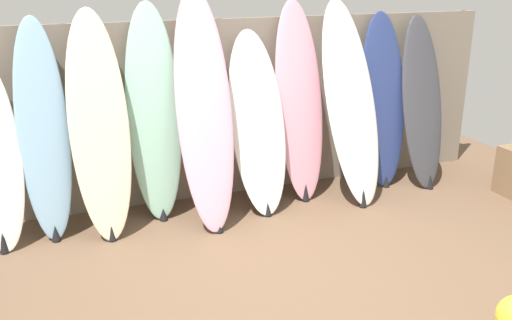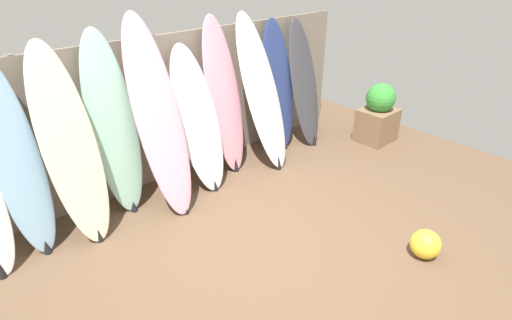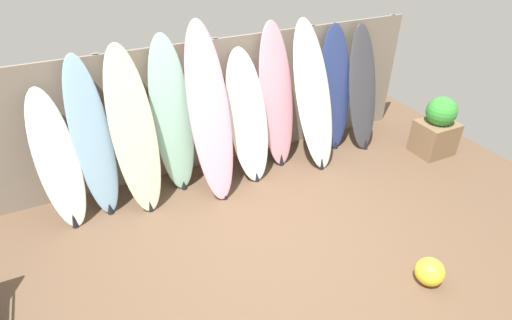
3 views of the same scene
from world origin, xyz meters
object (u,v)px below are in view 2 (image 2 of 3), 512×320
surfboard_navy_8 (278,87)px  beach_ball (425,244)px  surfboard_pink_4 (158,117)px  surfboard_white_7 (262,93)px  surfboard_cream_2 (70,147)px  surfboard_white_5 (198,120)px  surfboard_pink_6 (224,98)px  planter_box (378,115)px  surfboard_charcoal_9 (304,84)px  surfboard_skyblue_1 (16,161)px  surfboard_seafoam_3 (113,126)px

surfboard_navy_8 → beach_ball: size_ratio=6.39×
surfboard_pink_4 → surfboard_white_7: (1.51, -0.01, -0.07)m
surfboard_cream_2 → surfboard_white_5: bearing=-0.4°
surfboard_pink_4 → surfboard_pink_6: surfboard_pink_4 is taller
surfboard_cream_2 → surfboard_navy_8: surfboard_cream_2 is taller
surfboard_cream_2 → planter_box: 4.32m
surfboard_white_5 → beach_ball: 2.81m
surfboard_white_5 → surfboard_charcoal_9: 1.90m
surfboard_skyblue_1 → planter_box: size_ratio=2.09×
surfboard_seafoam_3 → planter_box: (3.71, -0.92, -0.57)m
surfboard_skyblue_1 → surfboard_white_5: size_ratio=1.11×
planter_box → surfboard_pink_4: bearing=168.2°
surfboard_skyblue_1 → surfboard_white_5: 1.93m
surfboard_seafoam_3 → surfboard_white_5: (0.96, -0.17, -0.14)m
beach_ball → surfboard_charcoal_9: bearing=67.4°
surfboard_pink_6 → planter_box: surfboard_pink_6 is taller
surfboard_pink_4 → surfboard_navy_8: (2.03, 0.22, -0.14)m
surfboard_seafoam_3 → planter_box: bearing=-13.9°
surfboard_charcoal_9 → surfboard_white_5: bearing=-179.0°
surfboard_pink_4 → surfboard_white_5: surfboard_pink_4 is taller
surfboard_pink_6 → planter_box: (2.25, -0.88, -0.55)m
surfboard_skyblue_1 → surfboard_pink_6: 2.43m
planter_box → surfboard_charcoal_9: bearing=137.4°
surfboard_pink_4 → surfboard_white_5: 0.58m
planter_box → beach_ball: 2.70m
surfboard_cream_2 → surfboard_pink_4: (0.92, -0.07, 0.09)m
surfboard_pink_6 → surfboard_navy_8: 0.99m
surfboard_skyblue_1 → surfboard_navy_8: surfboard_skyblue_1 is taller
surfboard_pink_4 → planter_box: 3.42m
surfboard_white_5 → beach_ball: bearing=-72.8°
surfboard_pink_6 → surfboard_charcoal_9: 1.41m
surfboard_skyblue_1 → surfboard_navy_8: size_ratio=1.03×
surfboard_skyblue_1 → surfboard_white_7: (2.89, -0.18, 0.05)m
surfboard_seafoam_3 → planter_box: size_ratio=2.20×
surfboard_cream_2 → surfboard_seafoam_3: size_ratio=0.98×
surfboard_navy_8 → surfboard_charcoal_9: 0.43m
surfboard_white_5 → planter_box: 2.88m
surfboard_seafoam_3 → surfboard_navy_8: surfboard_seafoam_3 is taller
surfboard_pink_6 → surfboard_charcoal_9: bearing=-4.2°
surfboard_cream_2 → beach_ball: size_ratio=6.79×
surfboard_cream_2 → surfboard_navy_8: bearing=2.9°
surfboard_cream_2 → surfboard_charcoal_9: size_ratio=1.09×
surfboard_navy_8 → planter_box: 1.63m
surfboard_skyblue_1 → surfboard_white_5: surfboard_skyblue_1 is taller
surfboard_skyblue_1 → surfboard_cream_2: (0.46, -0.10, 0.03)m
surfboard_pink_4 → beach_ball: surfboard_pink_4 is taller
surfboard_white_5 → planter_box: bearing=-15.3°
surfboard_white_5 → surfboard_charcoal_9: surfboard_charcoal_9 is taller
surfboard_cream_2 → surfboard_navy_8: size_ratio=1.06×
surfboard_cream_2 → beach_ball: 3.55m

